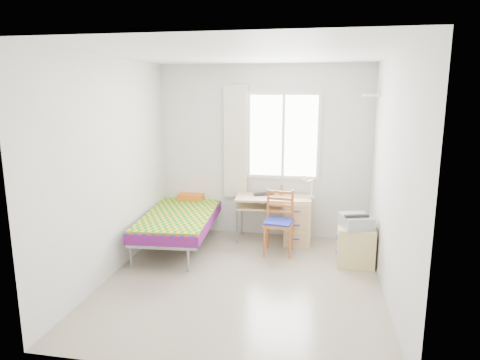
{
  "coord_description": "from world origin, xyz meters",
  "views": [
    {
      "loc": [
        0.83,
        -4.65,
        2.21
      ],
      "look_at": [
        -0.14,
        0.55,
        1.1
      ],
      "focal_mm": 32.0,
      "sensor_mm": 36.0,
      "label": 1
    }
  ],
  "objects_px": {
    "desk": "(292,218)",
    "cabinet": "(356,246)",
    "bed": "(183,216)",
    "printer": "(356,221)",
    "chair": "(280,218)"
  },
  "relations": [
    {
      "from": "chair",
      "to": "cabinet",
      "type": "relative_size",
      "value": 1.75
    },
    {
      "from": "chair",
      "to": "bed",
      "type": "bearing_deg",
      "value": -177.02
    },
    {
      "from": "bed",
      "to": "chair",
      "type": "relative_size",
      "value": 2.36
    },
    {
      "from": "bed",
      "to": "chair",
      "type": "xyz_separation_m",
      "value": [
        1.42,
        -0.09,
        0.07
      ]
    },
    {
      "from": "chair",
      "to": "printer",
      "type": "height_order",
      "value": "chair"
    },
    {
      "from": "bed",
      "to": "printer",
      "type": "xyz_separation_m",
      "value": [
        2.42,
        -0.36,
        0.17
      ]
    },
    {
      "from": "printer",
      "to": "desk",
      "type": "bearing_deg",
      "value": 122.85
    },
    {
      "from": "desk",
      "to": "printer",
      "type": "distance_m",
      "value": 1.13
    },
    {
      "from": "chair",
      "to": "cabinet",
      "type": "bearing_deg",
      "value": -6.75
    },
    {
      "from": "cabinet",
      "to": "printer",
      "type": "bearing_deg",
      "value": -130.32
    },
    {
      "from": "desk",
      "to": "cabinet",
      "type": "height_order",
      "value": "desk"
    },
    {
      "from": "printer",
      "to": "bed",
      "type": "bearing_deg",
      "value": 154.17
    },
    {
      "from": "chair",
      "to": "cabinet",
      "type": "distance_m",
      "value": 1.07
    },
    {
      "from": "desk",
      "to": "cabinet",
      "type": "distance_m",
      "value": 1.12
    },
    {
      "from": "bed",
      "to": "cabinet",
      "type": "xyz_separation_m",
      "value": [
        2.44,
        -0.34,
        -0.17
      ]
    }
  ]
}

